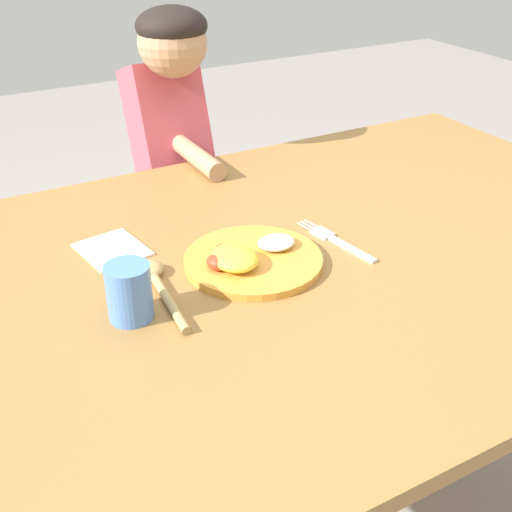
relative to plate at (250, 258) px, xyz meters
name	(u,v)px	position (x,y,z in m)	size (l,w,h in m)	color
dining_table	(305,293)	(0.11, -0.01, -0.10)	(1.48, 0.97, 0.75)	olive
plate	(250,258)	(0.00, 0.00, 0.00)	(0.24, 0.24, 0.04)	gold
fork	(336,240)	(0.17, 0.00, -0.01)	(0.04, 0.19, 0.01)	silver
spoon	(158,283)	(-0.16, 0.01, 0.00)	(0.05, 0.21, 0.02)	tan
drinking_cup	(129,292)	(-0.23, -0.05, 0.03)	(0.07, 0.07, 0.09)	#5081D0
person	(173,204)	(0.11, 0.62, -0.18)	(0.17, 0.39, 1.08)	#394C70
napkin	(112,249)	(-0.19, 0.16, -0.01)	(0.10, 0.12, 0.00)	white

